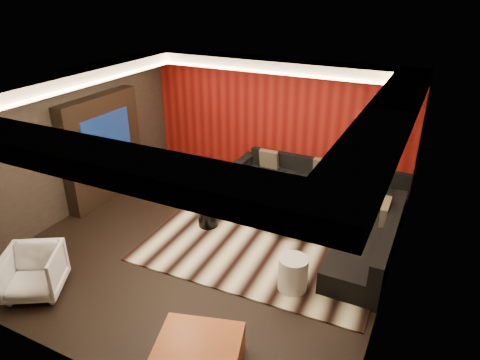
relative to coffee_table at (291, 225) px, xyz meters
The scene contains 25 objects.
floor 1.53m from the coffee_table, 138.87° to the right, with size 6.00×6.00×0.02m, color black.
ceiling 3.09m from the coffee_table, 138.87° to the right, with size 6.00×6.00×0.02m, color silver.
wall_back 2.64m from the coffee_table, 119.79° to the left, with size 6.00×0.02×2.80m, color black.
wall_left 4.46m from the coffee_table, 166.44° to the right, with size 0.02×6.00×2.80m, color black.
wall_right 2.47m from the coffee_table, 28.33° to the right, with size 0.02×6.00×2.80m, color black.
red_feature_wall 2.61m from the coffee_table, 120.29° to the left, with size 5.98×0.05×2.78m, color #6B0C0A.
soffit_back 3.28m from the coffee_table, 124.10° to the left, with size 6.00×0.60×0.22m, color silver.
soffit_front 4.65m from the coffee_table, 107.23° to the right, with size 6.00×0.60×0.22m, color silver.
soffit_left 4.73m from the coffee_table, 165.39° to the right, with size 0.60×4.80×0.22m, color silver.
soffit_right 3.16m from the coffee_table, 32.89° to the right, with size 0.60×4.80×0.22m, color silver.
cove_back 3.05m from the coffee_table, 130.26° to the left, with size 4.80×0.08×0.04m, color #FFD899.
cove_front 4.33m from the coffee_table, 108.86° to the right, with size 4.80×0.08×0.04m, color #FFD899.
cove_left 4.41m from the coffee_table, 164.04° to the right, with size 0.08×4.80×0.04m, color #FFD899.
cove_right 2.93m from the coffee_table, 39.64° to the right, with size 0.08×4.80×0.04m, color #FFD899.
tv_surround 4.14m from the coffee_table, behind, with size 0.30×2.00×2.20m, color black.
tv_screen 4.08m from the coffee_table, behind, with size 0.04×1.30×0.80m, color black.
tv_shelf 3.90m from the coffee_table, behind, with size 0.04×1.60×0.04m, color black.
rug 0.63m from the coffee_table, 117.21° to the right, with size 4.00×3.00×0.02m, color beige.
coffee_table is the anchor object (origin of this frame).
drum_stool 1.56m from the coffee_table, 160.45° to the right, with size 0.38×0.38×0.44m, color black.
striped_pouf 2.07m from the coffee_table, behind, with size 0.59×0.59×0.32m, color beige.
white_side_table 1.65m from the coffee_table, 68.79° to the right, with size 0.44×0.44×0.55m, color silver.
armchair 4.34m from the coffee_table, 130.53° to the right, with size 0.77×0.79×0.72m, color silver.
sectional_sofa 1.05m from the coffee_table, 55.80° to the left, with size 3.65×3.50×0.75m.
throw_pillows 1.35m from the coffee_table, 82.28° to the left, with size 3.00×1.72×0.50m.
Camera 1 is at (3.32, -5.51, 4.29)m, focal length 32.00 mm.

